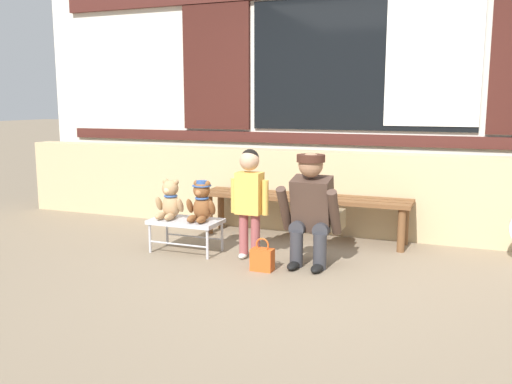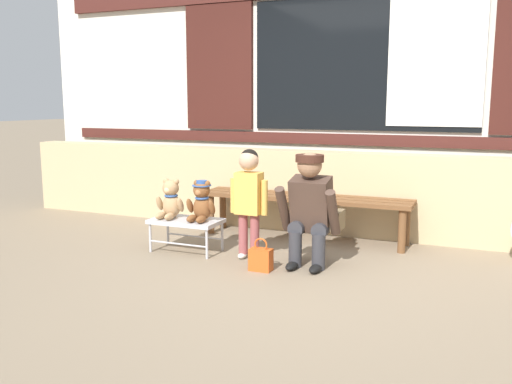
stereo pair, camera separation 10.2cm
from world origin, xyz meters
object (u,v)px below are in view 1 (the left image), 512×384
(wooden_bench_long, at_px, (303,202))
(handbag_on_ground, at_px, (262,259))
(teddy_bear_with_hat, at_px, (201,202))
(small_display_bench, at_px, (186,223))
(adult_crouching, at_px, (313,209))
(teddy_bear_plain, at_px, (170,201))
(child_standing, at_px, (249,192))

(wooden_bench_long, xyz_separation_m, handbag_on_ground, (-0.01, -1.12, -0.28))
(teddy_bear_with_hat, bearing_deg, small_display_bench, -179.23)
(wooden_bench_long, bearing_deg, adult_crouching, -68.55)
(teddy_bear_plain, bearing_deg, child_standing, 0.37)
(child_standing, height_order, adult_crouching, child_standing)
(teddy_bear_with_hat, xyz_separation_m, adult_crouching, (1.02, 0.01, 0.01))
(wooden_bench_long, distance_m, handbag_on_ground, 1.15)
(wooden_bench_long, distance_m, small_display_bench, 1.21)
(child_standing, bearing_deg, handbag_on_ground, -51.02)
(wooden_bench_long, bearing_deg, handbag_on_ground, -90.31)
(small_display_bench, height_order, teddy_bear_with_hat, teddy_bear_with_hat)
(teddy_bear_with_hat, bearing_deg, child_standing, 0.53)
(handbag_on_ground, bearing_deg, adult_crouching, 40.83)
(small_display_bench, distance_m, teddy_bear_with_hat, 0.26)
(wooden_bench_long, relative_size, adult_crouching, 2.21)
(teddy_bear_with_hat, xyz_separation_m, handbag_on_ground, (0.69, -0.28, -0.38))
(teddy_bear_with_hat, distance_m, child_standing, 0.48)
(wooden_bench_long, relative_size, teddy_bear_plain, 5.78)
(small_display_bench, xyz_separation_m, adult_crouching, (1.18, 0.02, 0.21))
(small_display_bench, bearing_deg, teddy_bear_with_hat, 0.77)
(wooden_bench_long, relative_size, handbag_on_ground, 7.72)
(wooden_bench_long, xyz_separation_m, teddy_bear_plain, (-1.01, -0.85, 0.09))
(teddy_bear_with_hat, bearing_deg, adult_crouching, 0.72)
(small_display_bench, bearing_deg, adult_crouching, 0.73)
(child_standing, bearing_deg, adult_crouching, 0.88)
(small_display_bench, xyz_separation_m, child_standing, (0.62, 0.01, 0.33))
(teddy_bear_with_hat, bearing_deg, teddy_bear_plain, -179.87)
(teddy_bear_plain, relative_size, child_standing, 0.38)
(adult_crouching, height_order, handbag_on_ground, adult_crouching)
(teddy_bear_plain, xyz_separation_m, teddy_bear_with_hat, (0.32, 0.00, 0.01))
(handbag_on_ground, bearing_deg, wooden_bench_long, 89.69)
(teddy_bear_plain, relative_size, teddy_bear_with_hat, 1.00)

